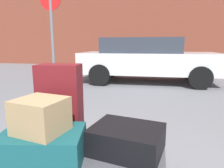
{
  "coord_description": "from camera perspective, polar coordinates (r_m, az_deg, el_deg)",
  "views": [
    {
      "loc": [
        0.6,
        -1.42,
        1.22
      ],
      "look_at": [
        0.0,
        1.2,
        0.69
      ],
      "focal_mm": 32.47,
      "sensor_mm": 36.0,
      "label": 1
    }
  ],
  "objects": [
    {
      "name": "luggage_cart",
      "position": [
        1.81,
        -9.14,
        -20.58
      ],
      "size": [
        1.38,
        0.8,
        0.34
      ],
      "color": "#4C4C51",
      "rests_on": "ground_plane"
    },
    {
      "name": "suitcase_teal_center",
      "position": [
        1.67,
        -18.86,
        -16.37
      ],
      "size": [
        0.67,
        0.53,
        0.24
      ],
      "primitive_type": "cube",
      "rotation": [
        0.0,
        0.0,
        0.21
      ],
      "color": "#144C51",
      "rests_on": "luggage_cart"
    },
    {
      "name": "suitcase_maroon_stacked_top",
      "position": [
        1.95,
        -14.32,
        -4.89
      ],
      "size": [
        0.41,
        0.29,
        0.7
      ],
      "primitive_type": "cube",
      "rotation": [
        0.0,
        0.0,
        0.14
      ],
      "color": "maroon",
      "rests_on": "luggage_cart"
    },
    {
      "name": "suitcase_black_rear_right",
      "position": [
        1.74,
        4.2,
        -15.23
      ],
      "size": [
        0.64,
        0.54,
        0.21
      ],
      "primitive_type": "cube",
      "rotation": [
        0.0,
        0.0,
        -0.18
      ],
      "color": "black",
      "rests_on": "luggage_cart"
    },
    {
      "name": "duffel_bag_tan_topmost_pile",
      "position": [
        1.58,
        -19.42,
        -8.38
      ],
      "size": [
        0.39,
        0.36,
        0.25
      ],
      "primitive_type": "cube",
      "rotation": [
        0.0,
        0.0,
        -0.17
      ],
      "color": "#9E7F56",
      "rests_on": "suitcase_teal_center"
    },
    {
      "name": "parked_car",
      "position": [
        6.69,
        9.71,
        7.0
      ],
      "size": [
        4.37,
        2.06,
        1.42
      ],
      "color": "silver",
      "rests_on": "ground_plane"
    },
    {
      "name": "bollard_kerb_near",
      "position": [
        9.5,
        25.0,
        4.66
      ],
      "size": [
        0.24,
        0.24,
        0.65
      ],
      "primitive_type": "cylinder",
      "color": "#383838",
      "rests_on": "ground_plane"
    },
    {
      "name": "no_parking_sign",
      "position": [
        5.12,
        -16.55,
        14.16
      ],
      "size": [
        0.5,
        0.07,
        2.49
      ],
      "color": "slate",
      "rests_on": "ground_plane"
    }
  ]
}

